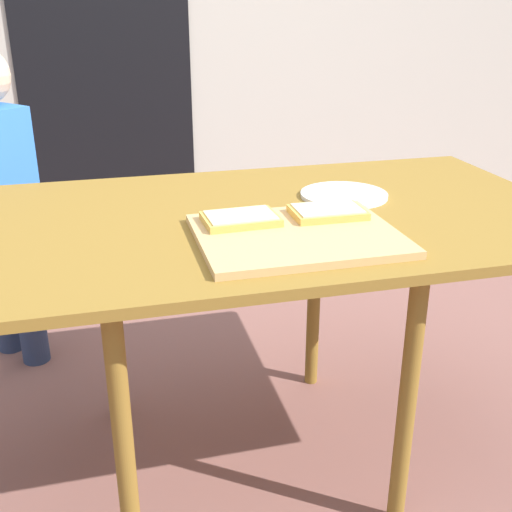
# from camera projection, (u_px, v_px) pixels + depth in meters

# --- Properties ---
(ground_plane) EXTENTS (16.00, 16.00, 0.00)m
(ground_plane) POSITION_uv_depth(u_px,v_px,m) (241.00, 458.00, 1.71)
(ground_plane) COLOR #84554D
(house_door) EXTENTS (0.90, 0.02, 2.00)m
(house_door) POSITION_uv_depth(u_px,v_px,m) (102.00, 30.00, 3.22)
(house_door) COLOR black
(house_door) RESTS_ON ground
(dining_table) EXTENTS (1.57, 0.81, 0.69)m
(dining_table) POSITION_uv_depth(u_px,v_px,m) (239.00, 239.00, 1.46)
(dining_table) COLOR olive
(dining_table) RESTS_ON ground
(cutting_board) EXTENTS (0.41, 0.33, 0.02)m
(cutting_board) POSITION_uv_depth(u_px,v_px,m) (297.00, 235.00, 1.30)
(cutting_board) COLOR tan
(cutting_board) RESTS_ON dining_table
(pizza_slice_far_right) EXTENTS (0.16, 0.11, 0.02)m
(pizza_slice_far_right) POSITION_uv_depth(u_px,v_px,m) (328.00, 212.00, 1.39)
(pizza_slice_far_right) COLOR gold
(pizza_slice_far_right) RESTS_ON cutting_board
(pizza_slice_far_left) EXTENTS (0.16, 0.12, 0.02)m
(pizza_slice_far_left) POSITION_uv_depth(u_px,v_px,m) (241.00, 219.00, 1.35)
(pizza_slice_far_left) COLOR gold
(pizza_slice_far_left) RESTS_ON cutting_board
(plate_white_right) EXTENTS (0.22, 0.22, 0.01)m
(plate_white_right) POSITION_uv_depth(u_px,v_px,m) (344.00, 195.00, 1.58)
(plate_white_right) COLOR silver
(plate_white_right) RESTS_ON dining_table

